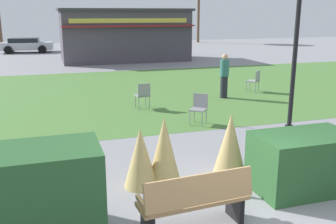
{
  "coord_description": "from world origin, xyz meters",
  "views": [
    {
      "loc": [
        -2.64,
        -4.5,
        3.18
      ],
      "look_at": [
        -0.27,
        2.97,
        1.16
      ],
      "focal_mm": 41.13,
      "sensor_mm": 36.0,
      "label": 1
    }
  ],
  "objects": [
    {
      "name": "trash_bin",
      "position": [
        -2.83,
        0.89,
        0.4
      ],
      "size": [
        0.52,
        0.52,
        0.8
      ],
      "primitive_type": "cylinder",
      "color": "#2D4233",
      "rests_on": "ground_plane"
    },
    {
      "name": "hedge_left",
      "position": [
        -3.37,
        0.75,
        0.7
      ],
      "size": [
        2.73,
        1.1,
        1.39
      ],
      "primitive_type": "cube",
      "color": "#28562B",
      "rests_on": "ground_plane"
    },
    {
      "name": "cafe_chair_west",
      "position": [
        5.54,
        9.41,
        0.53
      ],
      "size": [
        0.62,
        0.62,
        0.89
      ],
      "color": "gray",
      "rests_on": "ground_plane"
    },
    {
      "name": "cafe_chair_east",
      "position": [
        1.55,
        5.69,
        0.53
      ],
      "size": [
        0.62,
        0.62,
        0.89
      ],
      "color": "gray",
      "rests_on": "ground_plane"
    },
    {
      "name": "park_bench",
      "position": [
        -0.68,
        0.33,
        0.48
      ],
      "size": [
        1.73,
        0.64,
        0.95
      ],
      "color": "tan",
      "rests_on": "ground_plane"
    },
    {
      "name": "cafe_chair_center",
      "position": [
        0.41,
        7.96,
        0.53
      ],
      "size": [
        0.48,
        0.48,
        0.89
      ],
      "color": "gray",
      "rests_on": "ground_plane"
    },
    {
      "name": "parked_car_west_slot",
      "position": [
        -4.16,
        29.76,
        0.64
      ],
      "size": [
        4.33,
        2.31,
        1.2
      ],
      "color": "#B7BABF",
      "rests_on": "ground_plane"
    },
    {
      "name": "lawn_patch",
      "position": [
        0.0,
        10.98,
        0.0
      ],
      "size": [
        36.0,
        12.0,
        0.01
      ],
      "primitive_type": "cube",
      "color": "#4C7A38",
      "rests_on": "ground_plane"
    },
    {
      "name": "hedge_right",
      "position": [
        1.73,
        1.04,
        0.53
      ],
      "size": [
        1.84,
        1.1,
        1.07
      ],
      "primitive_type": "cube",
      "color": "#28562B",
      "rests_on": "ground_plane"
    },
    {
      "name": "lamppost_mid",
      "position": [
        3.59,
        4.15,
        2.73
      ],
      "size": [
        0.36,
        0.36,
        4.36
      ],
      "color": "black",
      "rests_on": "ground_plane"
    },
    {
      "name": "ornamental_grass_behind_left",
      "position": [
        -0.63,
        2.09,
        0.65
      ],
      "size": [
        0.64,
        0.64,
        1.31
      ],
      "primitive_type": "cone",
      "color": "tan",
      "rests_on": "ground_plane"
    },
    {
      "name": "ornamental_grass_behind_right",
      "position": [
        0.79,
        2.14,
        0.62
      ],
      "size": [
        0.66,
        0.66,
        1.24
      ],
      "primitive_type": "cone",
      "color": "tan",
      "rests_on": "ground_plane"
    },
    {
      "name": "ornamental_grass_behind_center",
      "position": [
        -1.1,
        2.06,
        0.58
      ],
      "size": [
        0.64,
        0.64,
        1.15
      ],
      "primitive_type": "cone",
      "color": "tan",
      "rests_on": "ground_plane"
    },
    {
      "name": "person_strolling",
      "position": [
        3.81,
        8.74,
        0.86
      ],
      "size": [
        0.34,
        0.34,
        1.69
      ],
      "rotation": [
        0.0,
        0.0,
        6.2
      ],
      "color": "#23232D",
      "rests_on": "ground_plane"
    },
    {
      "name": "parked_car_center_slot",
      "position": [
        0.98,
        29.76,
        0.64
      ],
      "size": [
        4.25,
        2.15,
        1.2
      ],
      "color": "navy",
      "rests_on": "ground_plane"
    },
    {
      "name": "food_kiosk",
      "position": [
        2.6,
        21.95,
        1.75
      ],
      "size": [
        8.7,
        4.48,
        3.48
      ],
      "color": "#47424C",
      "rests_on": "ground_plane"
    }
  ]
}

